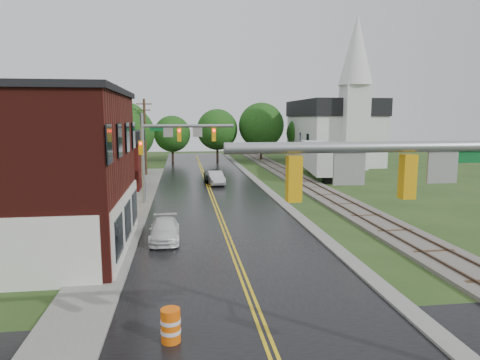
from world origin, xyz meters
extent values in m
cube|color=black|center=(0.00, 30.00, 0.00)|extent=(10.00, 90.00, 0.02)
cube|color=gray|center=(5.40, 35.00, 0.00)|extent=(0.80, 70.00, 0.12)
cube|color=gray|center=(-6.20, 25.00, 0.00)|extent=(2.40, 50.00, 0.12)
cube|color=silver|center=(-5.45, 15.00, 1.50)|extent=(0.10, 9.50, 3.00)
cube|color=tan|center=(-11.00, 26.00, 3.20)|extent=(8.00, 7.00, 6.40)
cube|color=#3F0F0C|center=(-10.00, 35.00, 2.20)|extent=(7.00, 6.00, 4.40)
cube|color=silver|center=(20.00, 55.00, 3.50)|extent=(10.00, 16.00, 7.00)
cube|color=black|center=(20.00, 55.00, 8.20)|extent=(10.40, 16.40, 2.40)
cube|color=silver|center=(20.00, 47.00, 5.50)|extent=(3.20, 3.20, 11.00)
cone|color=silver|center=(20.00, 47.00, 15.50)|extent=(4.40, 4.40, 9.00)
cube|color=#59544C|center=(10.00, 35.00, 0.10)|extent=(3.20, 80.00, 0.20)
cube|color=#4C3828|center=(9.28, 35.00, 0.24)|extent=(0.10, 80.00, 0.12)
cube|color=#4C3828|center=(10.72, 35.00, 0.24)|extent=(0.10, 80.00, 0.12)
cylinder|color=gray|center=(2.00, 2.00, 6.20)|extent=(7.20, 0.26, 0.26)
cube|color=orange|center=(2.72, 2.00, 5.50)|extent=(0.32, 0.30, 1.05)
cube|color=orange|center=(-0.02, 2.00, 5.50)|extent=(0.32, 0.30, 1.05)
cube|color=gray|center=(3.58, 2.00, 5.70)|extent=(0.75, 0.06, 0.75)
cube|color=gray|center=(1.28, 2.00, 5.70)|extent=(0.75, 0.06, 0.75)
cube|color=#0C5926|center=(4.30, 2.00, 5.95)|extent=(1.40, 0.04, 0.30)
cylinder|color=gray|center=(-5.60, 27.00, 3.60)|extent=(0.28, 0.28, 7.20)
cylinder|color=gray|center=(-2.00, 27.00, 6.20)|extent=(7.20, 0.26, 0.26)
cube|color=orange|center=(-2.72, 27.00, 5.50)|extent=(0.32, 0.30, 1.05)
cube|color=orange|center=(0.02, 27.00, 5.50)|extent=(0.32, 0.30, 1.05)
cube|color=gray|center=(-3.58, 27.00, 5.70)|extent=(0.75, 0.06, 0.75)
cube|color=gray|center=(-1.28, 27.00, 5.70)|extent=(0.75, 0.06, 0.75)
cube|color=#0C5926|center=(-4.30, 27.00, 5.95)|extent=(1.40, 0.04, 0.30)
sphere|color=#FF0C0C|center=(-2.72, 26.82, 5.83)|extent=(0.20, 0.20, 0.20)
cylinder|color=#382616|center=(-6.80, 22.00, 4.50)|extent=(0.28, 0.28, 9.00)
cube|color=#382616|center=(-6.80, 22.00, 8.40)|extent=(1.80, 0.12, 0.12)
cube|color=#382616|center=(-6.80, 22.00, 7.70)|extent=(1.40, 0.12, 0.12)
cylinder|color=#382616|center=(-6.80, 44.00, 4.50)|extent=(0.28, 0.28, 9.00)
cube|color=#382616|center=(-6.80, 44.00, 8.40)|extent=(1.80, 0.12, 0.12)
cube|color=#382616|center=(-6.80, 44.00, 7.70)|extent=(1.40, 0.12, 0.12)
cylinder|color=black|center=(-18.00, 32.00, 1.71)|extent=(0.36, 0.36, 3.42)
sphere|color=#183F12|center=(-18.00, 32.00, 5.89)|extent=(7.60, 7.60, 7.60)
sphere|color=#183F12|center=(-17.40, 31.60, 5.23)|extent=(5.32, 5.32, 5.32)
cylinder|color=black|center=(-14.00, 40.00, 1.35)|extent=(0.36, 0.36, 2.70)
sphere|color=#183F12|center=(-14.00, 40.00, 4.65)|extent=(6.00, 6.00, 6.00)
sphere|color=#183F12|center=(-13.40, 39.60, 4.12)|extent=(4.20, 4.20, 4.20)
cylinder|color=black|center=(-9.00, 46.00, 1.44)|extent=(0.36, 0.36, 2.88)
sphere|color=#183F12|center=(-9.00, 46.00, 4.96)|extent=(6.40, 6.40, 6.40)
sphere|color=#183F12|center=(-8.40, 45.60, 4.40)|extent=(4.48, 4.48, 4.48)
imported|color=black|center=(0.80, 38.10, 0.63)|extent=(2.20, 4.57, 1.26)
imported|color=#B7B8BD|center=(0.80, 36.14, 0.69)|extent=(1.89, 4.32, 1.38)
imported|color=white|center=(-3.57, 16.38, 0.58)|extent=(1.67, 4.03, 1.17)
cube|color=black|center=(13.18, 35.50, 0.40)|extent=(2.18, 1.47, 0.80)
cylinder|color=gray|center=(13.18, 43.30, 0.40)|extent=(0.16, 0.16, 0.80)
cube|color=silver|center=(13.18, 40.18, 2.36)|extent=(4.41, 12.74, 3.12)
cylinder|color=#E95B0A|center=(-2.96, 5.19, 0.54)|extent=(0.61, 0.61, 1.08)
camera|label=1|loc=(-2.50, -7.30, 6.88)|focal=32.00mm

